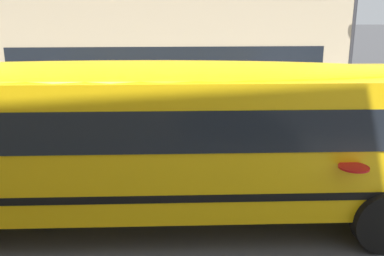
% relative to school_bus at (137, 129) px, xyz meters
% --- Properties ---
extents(ground_plane, '(400.00, 400.00, 0.00)m').
position_rel_school_bus_xyz_m(ground_plane, '(-3.05, 1.90, -1.78)').
color(ground_plane, '#424244').
extents(sidewalk_far, '(120.00, 3.00, 0.01)m').
position_rel_school_bus_xyz_m(sidewalk_far, '(-3.05, 10.13, -1.78)').
color(sidewalk_far, gray).
rests_on(sidewalk_far, ground_plane).
extents(lane_centreline, '(110.00, 0.16, 0.01)m').
position_rel_school_bus_xyz_m(lane_centreline, '(-3.05, 1.90, -1.78)').
color(lane_centreline, silver).
rests_on(lane_centreline, ground_plane).
extents(school_bus, '(13.51, 3.44, 3.00)m').
position_rel_school_bus_xyz_m(school_bus, '(0.00, 0.00, 0.00)').
color(school_bus, yellow).
rests_on(school_bus, ground_plane).
extents(street_lamp, '(0.44, 0.44, 6.80)m').
position_rel_school_bus_xyz_m(street_lamp, '(8.23, 9.43, 2.53)').
color(street_lamp, '#38383D').
rests_on(street_lamp, ground_plane).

